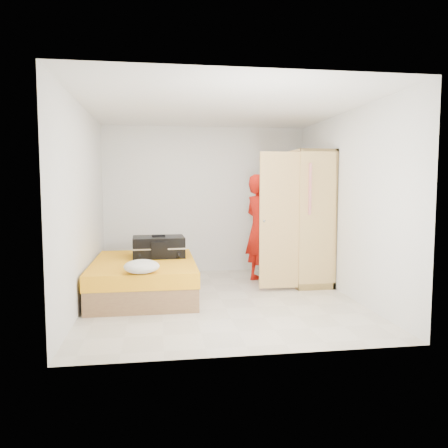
{
  "coord_description": "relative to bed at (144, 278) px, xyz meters",
  "views": [
    {
      "loc": [
        -0.82,
        -5.83,
        1.58
      ],
      "look_at": [
        0.11,
        0.47,
        1.0
      ],
      "focal_mm": 35.0,
      "sensor_mm": 36.0,
      "label": 1
    }
  ],
  "objects": [
    {
      "name": "room",
      "position": [
        1.05,
        -0.4,
        1.05
      ],
      "size": [
        4.0,
        4.02,
        2.6
      ],
      "color": "beige",
      "rests_on": "ground"
    },
    {
      "name": "bed",
      "position": [
        0.0,
        0.0,
        0.0
      ],
      "size": [
        1.42,
        2.02,
        0.5
      ],
      "color": "olive",
      "rests_on": "ground"
    },
    {
      "name": "wardrobe",
      "position": [
        2.5,
        0.45,
        0.75
      ],
      "size": [
        1.17,
        1.2,
        2.1
      ],
      "color": "tan",
      "rests_on": "ground"
    },
    {
      "name": "person",
      "position": [
        1.82,
        0.61,
        0.62
      ],
      "size": [
        0.6,
        0.74,
        1.74
      ],
      "primitive_type": "imported",
      "rotation": [
        0.0,
        0.0,
        1.91
      ],
      "color": "#B5180B",
      "rests_on": "ground"
    },
    {
      "name": "suitcase",
      "position": [
        0.21,
        0.3,
        0.4
      ],
      "size": [
        0.8,
        0.61,
        0.33
      ],
      "rotation": [
        0.0,
        0.0,
        0.04
      ],
      "color": "black",
      "rests_on": "bed"
    },
    {
      "name": "round_cushion",
      "position": [
        0.0,
        -0.9,
        0.33
      ],
      "size": [
        0.43,
        0.43,
        0.17
      ],
      "primitive_type": "ellipsoid",
      "color": "beige",
      "rests_on": "bed"
    },
    {
      "name": "pillow",
      "position": [
        0.12,
        0.85,
        0.29
      ],
      "size": [
        0.52,
        0.29,
        0.09
      ],
      "primitive_type": "cube",
      "rotation": [
        0.0,
        0.0,
        0.05
      ],
      "color": "beige",
      "rests_on": "bed"
    }
  ]
}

